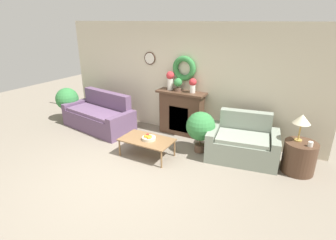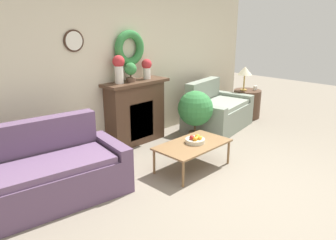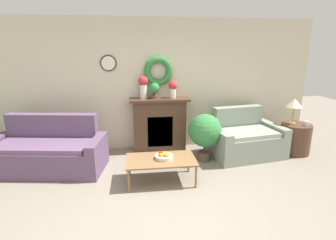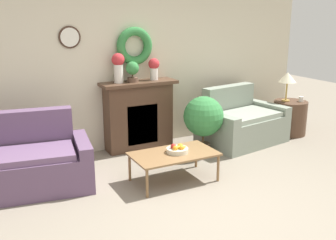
% 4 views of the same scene
% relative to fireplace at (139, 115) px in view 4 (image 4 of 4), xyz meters
% --- Properties ---
extents(ground_plane, '(16.00, 16.00, 0.00)m').
position_rel_fireplace_xyz_m(ground_plane, '(-0.11, -2.41, -0.56)').
color(ground_plane, gray).
extents(wall_back, '(6.80, 0.20, 2.70)m').
position_rel_fireplace_xyz_m(wall_back, '(-0.10, 0.20, 0.80)').
color(wall_back, beige).
rests_on(wall_back, ground_plane).
extents(fireplace, '(1.22, 0.41, 1.11)m').
position_rel_fireplace_xyz_m(fireplace, '(0.00, 0.00, 0.00)').
color(fireplace, '#4C3323').
rests_on(fireplace, ground_plane).
extents(couch_left, '(2.09, 1.16, 0.95)m').
position_rel_fireplace_xyz_m(couch_left, '(-2.06, -0.71, -0.23)').
color(couch_left, '#604766').
rests_on(couch_left, ground_plane).
extents(loveseat_right, '(1.53, 1.13, 0.93)m').
position_rel_fireplace_xyz_m(loveseat_right, '(1.67, -0.51, -0.23)').
color(loveseat_right, gray).
rests_on(loveseat_right, ground_plane).
extents(coffee_table, '(1.11, 0.63, 0.39)m').
position_rel_fireplace_xyz_m(coffee_table, '(-0.11, -1.41, -0.20)').
color(coffee_table, olive).
rests_on(coffee_table, ground_plane).
extents(fruit_bowl, '(0.29, 0.29, 0.12)m').
position_rel_fireplace_xyz_m(fruit_bowl, '(-0.06, -1.41, -0.13)').
color(fruit_bowl, beige).
rests_on(fruit_bowl, coffee_table).
extents(side_table_by_loveseat, '(0.60, 0.60, 0.61)m').
position_rel_fireplace_xyz_m(side_table_by_loveseat, '(2.75, -0.55, -0.25)').
color(side_table_by_loveseat, '#4C3323').
rests_on(side_table_by_loveseat, ground_plane).
extents(table_lamp, '(0.31, 0.31, 0.52)m').
position_rel_fireplace_xyz_m(table_lamp, '(2.67, -0.49, 0.47)').
color(table_lamp, '#B28E42').
rests_on(table_lamp, side_table_by_loveseat).
extents(mug, '(0.08, 0.08, 0.09)m').
position_rel_fireplace_xyz_m(mug, '(2.88, -0.65, 0.10)').
color(mug, silver).
rests_on(mug, side_table_by_loveseat).
extents(vase_on_mantel_left, '(0.20, 0.20, 0.45)m').
position_rel_fireplace_xyz_m(vase_on_mantel_left, '(-0.32, 0.01, 0.81)').
color(vase_on_mantel_left, silver).
rests_on(vase_on_mantel_left, fireplace).
extents(vase_on_mantel_right, '(0.18, 0.18, 0.35)m').
position_rel_fireplace_xyz_m(vase_on_mantel_right, '(0.28, 0.01, 0.75)').
color(vase_on_mantel_right, silver).
rests_on(vase_on_mantel_right, fireplace).
extents(potted_plant_on_mantel, '(0.21, 0.21, 0.32)m').
position_rel_fireplace_xyz_m(potted_plant_on_mantel, '(-0.10, -0.01, 0.73)').
color(potted_plant_on_mantel, brown).
rests_on(potted_plant_on_mantel, fireplace).
extents(potted_plant_floor_by_loveseat, '(0.63, 0.63, 0.92)m').
position_rel_fireplace_xyz_m(potted_plant_floor_by_loveseat, '(0.80, -0.69, 0.03)').
color(potted_plant_floor_by_loveseat, brown).
rests_on(potted_plant_floor_by_loveseat, ground_plane).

